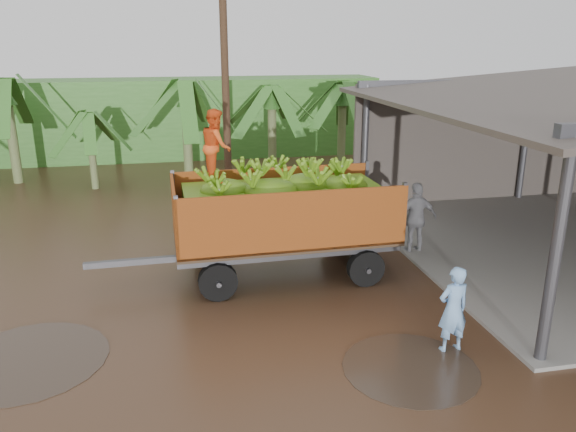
% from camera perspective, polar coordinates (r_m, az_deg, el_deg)
% --- Properties ---
extents(ground, '(100.00, 100.00, 0.00)m').
position_cam_1_polar(ground, '(12.36, -7.48, -8.15)').
color(ground, black).
rests_on(ground, ground).
extents(hedge_north, '(22.00, 3.00, 3.60)m').
position_cam_1_polar(hedge_north, '(27.40, -14.53, 9.55)').
color(hedge_north, '#2D661E').
rests_on(hedge_north, ground).
extents(banana_trailer, '(6.99, 2.54, 3.91)m').
position_cam_1_polar(banana_trailer, '(12.88, -0.59, 0.31)').
color(banana_trailer, '#C85D1C').
rests_on(banana_trailer, ground).
extents(man_blue, '(0.63, 0.45, 1.60)m').
position_cam_1_polar(man_blue, '(10.37, 16.43, -9.08)').
color(man_blue, '#7CACE3').
rests_on(man_blue, ground).
extents(man_grey, '(1.11, 0.47, 1.89)m').
position_cam_1_polar(man_grey, '(14.71, 12.89, -0.26)').
color(man_grey, gray).
rests_on(man_grey, ground).
extents(utility_pole, '(1.20, 0.24, 8.25)m').
position_cam_1_polar(utility_pole, '(18.31, -6.40, 13.83)').
color(utility_pole, '#47301E').
rests_on(utility_pole, ground).
extents(banana_plants, '(24.27, 20.99, 4.48)m').
position_cam_1_polar(banana_plants, '(18.66, -25.90, 5.12)').
color(banana_plants, '#2D661E').
rests_on(banana_plants, ground).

